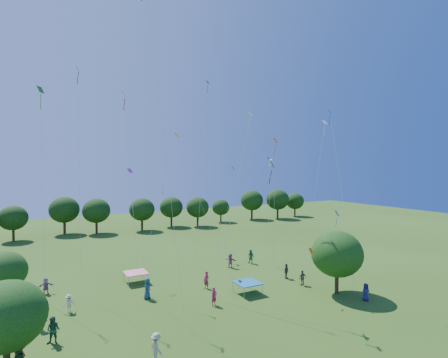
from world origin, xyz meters
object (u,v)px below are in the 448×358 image
at_px(tent_blue, 247,283).
at_px(red_high_kite, 150,20).
at_px(near_tree_north, 3,271).
at_px(near_tree_west, 6,316).
at_px(pirate_kite, 271,165).
at_px(near_tree_east, 337,254).
at_px(tent_red_stripe, 136,273).

xyz_separation_m(tent_blue, red_high_kite, (-10.03, -2.72, 21.50)).
height_order(near_tree_north, red_high_kite, red_high_kite).
relative_size(tent_blue, red_high_kite, 0.08).
bearing_deg(near_tree_north, near_tree_west, -85.69).
height_order(near_tree_west, pirate_kite, pirate_kite).
xyz_separation_m(near_tree_west, near_tree_north, (-0.86, 11.40, -0.38)).
bearing_deg(near_tree_east, tent_blue, 151.86).
xyz_separation_m(near_tree_west, tent_blue, (19.05, 4.75, -2.58)).
xyz_separation_m(near_tree_east, tent_red_stripe, (-15.91, 12.14, -2.74)).
bearing_deg(tent_blue, tent_red_stripe, 136.04).
relative_size(tent_red_stripe, tent_blue, 1.00).
distance_m(near_tree_west, near_tree_north, 11.44).
height_order(near_tree_north, near_tree_east, near_tree_east).
relative_size(near_tree_west, pirate_kite, 0.48).
height_order(near_tree_west, red_high_kite, red_high_kite).
height_order(near_tree_east, tent_red_stripe, near_tree_east).
bearing_deg(near_tree_north, red_high_kite, -43.48).
xyz_separation_m(near_tree_west, near_tree_east, (26.51, 0.76, 0.16)).
bearing_deg(near_tree_west, tent_red_stripe, 50.60).
distance_m(tent_red_stripe, red_high_kite, 24.14).
bearing_deg(tent_blue, near_tree_north, 161.54).
relative_size(near_tree_north, red_high_kite, 0.19).
height_order(tent_red_stripe, pirate_kite, pirate_kite).
bearing_deg(near_tree_east, near_tree_west, -178.35).
bearing_deg(near_tree_west, red_high_kite, 12.68).
distance_m(near_tree_north, red_high_kite, 23.62).
bearing_deg(tent_red_stripe, near_tree_west, -129.40).
distance_m(near_tree_east, tent_red_stripe, 20.20).
distance_m(near_tree_west, pirate_kite, 21.29).
height_order(tent_red_stripe, tent_blue, same).
bearing_deg(red_high_kite, near_tree_west, -167.32).
distance_m(tent_red_stripe, pirate_kite, 18.12).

